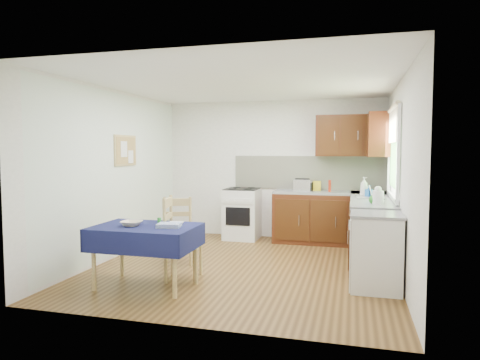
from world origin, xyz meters
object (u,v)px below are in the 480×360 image
(dining_table, at_px, (146,235))
(toaster, at_px, (302,185))
(chair_far, at_px, (178,228))
(dish_rack, at_px, (371,197))
(chair_near, at_px, (179,236))
(sandwich_press, at_px, (304,186))
(kettle, at_px, (378,196))

(dining_table, height_order, toaster, toaster)
(chair_far, xyz_separation_m, dish_rack, (2.62, 0.99, 0.41))
(dining_table, xyz_separation_m, dish_rack, (2.60, 2.00, 0.31))
(chair_far, bearing_deg, chair_near, 93.35)
(chair_far, height_order, chair_near, chair_near)
(chair_near, height_order, dish_rack, dish_rack)
(chair_near, xyz_separation_m, sandwich_press, (1.24, 2.60, 0.44))
(chair_far, bearing_deg, toaster, -150.62)
(dining_table, bearing_deg, toaster, 76.53)
(chair_far, xyz_separation_m, sandwich_press, (1.53, 1.96, 0.47))
(chair_far, relative_size, toaster, 3.33)
(dining_table, height_order, kettle, kettle)
(sandwich_press, bearing_deg, chair_far, -135.18)
(toaster, bearing_deg, sandwich_press, 58.42)
(toaster, xyz_separation_m, dish_rack, (1.10, -0.86, -0.08))
(sandwich_press, bearing_deg, dish_rack, -48.75)
(chair_near, xyz_separation_m, kettle, (2.39, 0.96, 0.46))
(dish_rack, bearing_deg, chair_near, -132.18)
(kettle, bearing_deg, chair_far, -173.13)
(dining_table, bearing_deg, sandwich_press, 77.13)
(chair_near, bearing_deg, chair_far, 13.08)
(chair_far, distance_m, sandwich_press, 2.53)
(sandwich_press, bearing_deg, dining_table, -124.15)
(chair_far, bearing_deg, dining_table, 69.92)
(chair_near, bearing_deg, dining_table, 131.51)
(chair_far, distance_m, toaster, 2.45)
(toaster, bearing_deg, chair_far, -152.93)
(chair_far, relative_size, dish_rack, 2.44)
(dining_table, height_order, chair_far, chair_far)
(toaster, relative_size, dish_rack, 0.73)
(dining_table, relative_size, sandwich_press, 3.96)
(chair_near, distance_m, dish_rack, 2.86)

